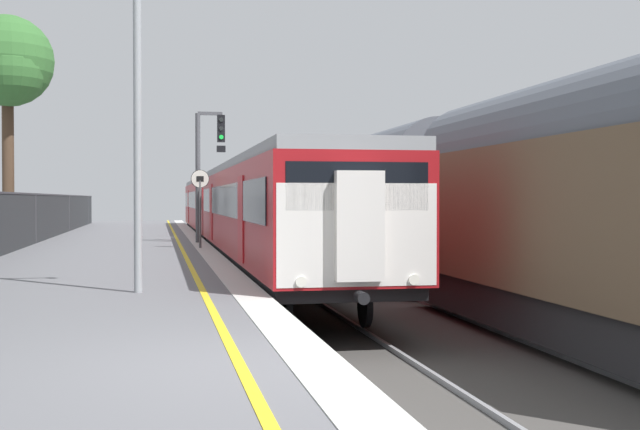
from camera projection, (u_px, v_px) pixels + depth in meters
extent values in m
cube|color=slate|center=(8.00, 426.00, 7.74)|extent=(6.40, 110.00, 1.00)
cube|color=silver|center=(314.00, 360.00, 8.29)|extent=(0.60, 110.00, 0.01)
cube|color=yellow|center=(239.00, 363.00, 8.15)|extent=(0.12, 110.00, 0.01)
cube|color=maroon|center=(272.00, 211.00, 23.74)|extent=(2.80, 20.61, 2.30)
cube|color=black|center=(272.00, 255.00, 23.77)|extent=(2.64, 20.01, 0.25)
cube|color=gray|center=(272.00, 166.00, 23.72)|extent=(2.68, 20.61, 0.24)
cube|color=black|center=(223.00, 200.00, 23.46)|extent=(0.02, 19.01, 0.84)
cube|color=red|center=(241.00, 219.00, 18.42)|extent=(0.03, 1.10, 1.90)
cube|color=red|center=(211.00, 212.00, 28.53)|extent=(0.03, 1.10, 1.90)
cylinder|color=black|center=(287.00, 308.00, 16.07)|extent=(0.12, 0.84, 0.84)
cylinder|color=black|center=(365.00, 306.00, 16.37)|extent=(0.12, 0.84, 0.84)
cylinder|color=black|center=(224.00, 255.00, 31.18)|extent=(0.12, 0.84, 0.84)
cylinder|color=black|center=(265.00, 255.00, 31.48)|extent=(0.12, 0.84, 0.84)
cube|color=maroon|center=(218.00, 205.00, 44.55)|extent=(2.80, 20.61, 2.30)
cube|color=black|center=(218.00, 229.00, 44.57)|extent=(2.64, 20.01, 0.25)
cube|color=gray|center=(218.00, 182.00, 44.52)|extent=(2.68, 20.61, 0.24)
cube|color=black|center=(192.00, 200.00, 44.27)|extent=(0.02, 19.01, 0.84)
cube|color=red|center=(196.00, 208.00, 39.22)|extent=(0.03, 1.10, 1.90)
cube|color=red|center=(188.00, 206.00, 49.33)|extent=(0.03, 1.10, 1.90)
cylinder|color=black|center=(213.00, 247.00, 36.87)|extent=(0.12, 0.84, 0.84)
cylinder|color=black|center=(249.00, 246.00, 37.17)|extent=(0.12, 0.84, 0.84)
cylinder|color=black|center=(197.00, 233.00, 51.99)|extent=(0.12, 0.84, 0.84)
cylinder|color=black|center=(222.00, 233.00, 52.29)|extent=(0.12, 0.84, 0.84)
cube|color=silver|center=(357.00, 235.00, 13.67)|extent=(2.70, 0.10, 1.70)
cube|color=black|center=(357.00, 186.00, 13.65)|extent=(2.40, 0.08, 0.80)
cube|color=silver|center=(359.00, 226.00, 13.53)|extent=(0.80, 0.24, 1.80)
cylinder|color=white|center=(301.00, 282.00, 13.45)|extent=(0.18, 0.06, 0.18)
cylinder|color=white|center=(414.00, 280.00, 13.81)|extent=(0.18, 0.06, 0.18)
cylinder|color=black|center=(361.00, 298.00, 13.41)|extent=(0.20, 0.35, 0.20)
cube|color=black|center=(218.00, 177.00, 44.52)|extent=(0.60, 0.90, 0.20)
cube|color=#232326|center=(583.00, 314.00, 14.41)|extent=(2.30, 12.23, 0.79)
cube|color=brown|center=(583.00, 217.00, 14.38)|extent=(2.60, 11.43, 2.56)
cylinder|color=#515660|center=(584.00, 143.00, 14.35)|extent=(2.39, 11.03, 2.39)
cylinder|color=black|center=(456.00, 295.00, 18.30)|extent=(0.12, 0.84, 0.84)
cylinder|color=black|center=(522.00, 293.00, 18.60)|extent=(0.12, 0.84, 0.84)
cube|color=#232326|center=(383.00, 260.00, 27.19)|extent=(2.30, 12.23, 0.79)
cube|color=brown|center=(383.00, 208.00, 27.16)|extent=(2.60, 11.43, 2.56)
cylinder|color=#515660|center=(383.00, 169.00, 27.14)|extent=(2.39, 11.03, 2.39)
cylinder|color=black|center=(395.00, 275.00, 23.01)|extent=(0.12, 0.84, 0.84)
cylinder|color=black|center=(448.00, 274.00, 23.31)|extent=(0.12, 0.84, 0.84)
cylinder|color=black|center=(333.00, 255.00, 31.09)|extent=(0.12, 0.84, 0.84)
cylinder|color=black|center=(373.00, 255.00, 31.39)|extent=(0.12, 0.84, 0.84)
cube|color=#232326|center=(310.00, 240.00, 39.98)|extent=(2.30, 12.23, 0.79)
cube|color=brown|center=(310.00, 205.00, 39.95)|extent=(2.60, 11.43, 2.56)
cylinder|color=#515660|center=(310.00, 179.00, 39.92)|extent=(2.39, 11.03, 2.39)
cylinder|color=black|center=(310.00, 248.00, 35.79)|extent=(0.12, 0.84, 0.84)
cylinder|color=black|center=(345.00, 248.00, 36.09)|extent=(0.12, 0.84, 0.84)
cylinder|color=black|center=(282.00, 239.00, 43.87)|extent=(0.12, 0.84, 0.84)
cylinder|color=black|center=(311.00, 239.00, 44.17)|extent=(0.12, 0.84, 0.84)
cube|color=#232326|center=(273.00, 230.00, 52.77)|extent=(2.30, 12.23, 0.79)
cube|color=brown|center=(273.00, 204.00, 52.73)|extent=(2.60, 11.43, 2.56)
cylinder|color=#515660|center=(273.00, 184.00, 52.71)|extent=(2.39, 11.03, 2.39)
cylinder|color=black|center=(270.00, 235.00, 48.58)|extent=(0.12, 0.84, 0.84)
cylinder|color=black|center=(296.00, 235.00, 48.88)|extent=(0.12, 0.84, 0.84)
cylinder|color=black|center=(254.00, 230.00, 56.66)|extent=(0.12, 0.84, 0.84)
cylinder|color=black|center=(276.00, 230.00, 56.96)|extent=(0.12, 0.84, 0.84)
cylinder|color=#47474C|center=(198.00, 178.00, 30.58)|extent=(0.18, 0.18, 4.76)
cube|color=#47474C|center=(210.00, 113.00, 30.62)|extent=(0.90, 0.12, 0.12)
cube|color=black|center=(221.00, 129.00, 30.71)|extent=(0.28, 0.20, 1.00)
cylinder|color=black|center=(221.00, 120.00, 30.58)|extent=(0.16, 0.04, 0.16)
cylinder|color=black|center=(221.00, 128.00, 30.59)|extent=(0.16, 0.04, 0.16)
cylinder|color=#19D83F|center=(221.00, 137.00, 30.60)|extent=(0.16, 0.04, 0.16)
cube|color=black|center=(221.00, 149.00, 30.72)|extent=(0.32, 0.16, 0.24)
cylinder|color=#59595B|center=(200.00, 214.00, 27.14)|extent=(0.08, 0.08, 2.21)
cylinder|color=black|center=(200.00, 179.00, 27.11)|extent=(0.59, 0.02, 0.59)
cylinder|color=silver|center=(200.00, 179.00, 27.10)|extent=(0.56, 0.02, 0.56)
cube|color=black|center=(200.00, 179.00, 27.09)|extent=(0.24, 0.01, 0.18)
cylinder|color=#93999E|center=(138.00, 131.00, 14.26)|extent=(0.14, 0.14, 5.54)
cylinder|color=#38383D|center=(35.00, 219.00, 30.08)|extent=(0.07, 0.07, 1.79)
cylinder|color=#38383D|center=(69.00, 213.00, 41.55)|extent=(0.07, 0.07, 1.79)
cylinder|color=#38383D|center=(88.00, 210.00, 53.02)|extent=(0.07, 0.07, 1.79)
cylinder|color=#473323|center=(8.00, 164.00, 30.77)|extent=(0.43, 0.43, 5.78)
sphere|color=#33662D|center=(7.00, 61.00, 30.69)|extent=(3.36, 3.36, 3.36)
sphere|color=#33662D|center=(9.00, 71.00, 30.32)|extent=(2.60, 2.60, 2.60)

